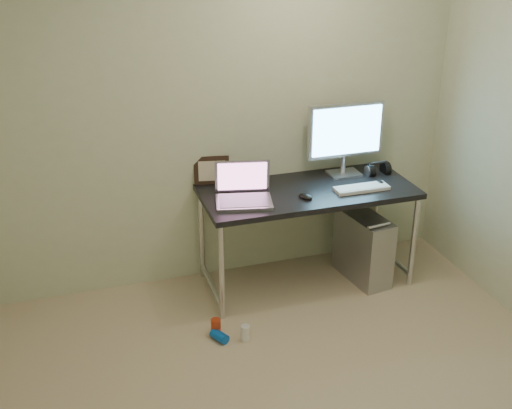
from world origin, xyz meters
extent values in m
cube|color=beige|center=(0.00, 1.75, 1.25)|extent=(3.50, 0.02, 2.50)
cube|color=black|center=(0.54, 1.42, 0.73)|extent=(1.52, 0.67, 0.04)
cylinder|color=silver|center=(-0.18, 1.12, 0.35)|extent=(0.04, 0.04, 0.71)
cylinder|color=silver|center=(-0.18, 1.71, 0.35)|extent=(0.04, 0.04, 0.71)
cylinder|color=silver|center=(1.26, 1.12, 0.35)|extent=(0.04, 0.04, 0.71)
cylinder|color=silver|center=(1.26, 1.71, 0.35)|extent=(0.04, 0.04, 0.71)
cylinder|color=silver|center=(-0.18, 1.42, 0.08)|extent=(0.04, 0.59, 0.04)
cylinder|color=silver|center=(1.26, 1.42, 0.08)|extent=(0.04, 0.59, 0.04)
cube|color=#A3A2A6|center=(0.96, 1.33, 0.26)|extent=(0.29, 0.52, 0.52)
cylinder|color=#BAB9C1|center=(0.96, 1.12, 0.54)|extent=(0.19, 0.05, 0.02)
cylinder|color=#BAB9C1|center=(0.96, 1.53, 0.54)|extent=(0.19, 0.05, 0.02)
cylinder|color=black|center=(0.91, 1.70, 0.40)|extent=(0.01, 0.16, 0.69)
cylinder|color=black|center=(1.00, 1.68, 0.38)|extent=(0.02, 0.11, 0.71)
cylinder|color=#B33416|center=(-0.28, 0.94, 0.06)|extent=(0.08, 0.08, 0.12)
cylinder|color=white|center=(-0.11, 0.83, 0.05)|extent=(0.06, 0.06, 0.11)
cylinder|color=blue|center=(-0.27, 0.88, 0.03)|extent=(0.12, 0.14, 0.07)
cube|color=#BAB9C1|center=(0.03, 1.32, 0.76)|extent=(0.42, 0.34, 0.02)
cube|color=gray|center=(0.03, 1.32, 0.77)|extent=(0.37, 0.29, 0.00)
cube|color=gray|center=(0.06, 1.46, 0.89)|extent=(0.38, 0.13, 0.24)
cube|color=#774463|center=(0.06, 1.45, 0.89)|extent=(0.34, 0.11, 0.21)
cube|color=#BAB9C1|center=(0.90, 1.59, 0.76)|extent=(0.23, 0.17, 0.02)
cylinder|color=#BAB9C1|center=(0.90, 1.61, 0.83)|extent=(0.04, 0.04, 0.13)
cube|color=#BAB9C1|center=(0.90, 1.60, 1.10)|extent=(0.58, 0.04, 0.40)
cube|color=#67C2F7|center=(0.90, 1.58, 1.10)|extent=(0.53, 0.01, 0.35)
cube|color=white|center=(0.90, 1.29, 0.76)|extent=(0.39, 0.13, 0.02)
ellipsoid|color=black|center=(1.06, 1.32, 0.77)|extent=(0.08, 0.12, 0.04)
ellipsoid|color=black|center=(0.46, 1.28, 0.77)|extent=(0.11, 0.13, 0.04)
cylinder|color=black|center=(1.08, 1.53, 0.78)|extent=(0.05, 0.11, 0.11)
cylinder|color=black|center=(1.21, 1.53, 0.78)|extent=(0.05, 0.11, 0.11)
cube|color=black|center=(1.15, 1.53, 0.84)|extent=(0.14, 0.02, 0.01)
cube|color=black|center=(-0.09, 1.73, 0.85)|extent=(0.26, 0.12, 0.21)
cylinder|color=silver|center=(0.11, 1.72, 0.80)|extent=(0.01, 0.01, 0.10)
cylinder|color=white|center=(0.11, 1.72, 0.86)|extent=(0.05, 0.04, 0.04)
camera|label=1|loc=(-1.08, -2.47, 2.54)|focal=45.00mm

